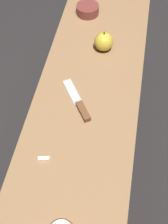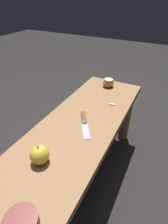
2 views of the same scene
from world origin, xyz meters
TOP-DOWN VIEW (x-y plane):
  - ground_plane at (0.00, 0.00)m, footprint 8.00×8.00m
  - wooden_bench at (0.00, 0.00)m, footprint 1.29×0.39m
  - knife at (0.09, -0.02)m, footprint 0.19×0.14m
  - apple_whole at (-0.22, 0.02)m, footprint 0.08×0.08m
  - apple_cut at (0.54, 0.02)m, footprint 0.08×0.08m
  - apple_slice_near_knife at (0.32, -0.09)m, footprint 0.02×0.04m
  - bowl at (-0.44, -0.08)m, footprint 0.10×0.10m

SIDE VIEW (x-z plane):
  - ground_plane at x=0.00m, z-range 0.00..0.00m
  - wooden_bench at x=0.00m, z-range 0.13..0.60m
  - apple_slice_near_knife at x=0.32m, z-range 0.47..0.47m
  - knife at x=0.09m, z-range 0.46..0.48m
  - bowl at x=-0.44m, z-range 0.47..0.51m
  - apple_cut at x=0.54m, z-range 0.47..0.52m
  - apple_whole at x=-0.22m, z-range 0.46..0.55m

